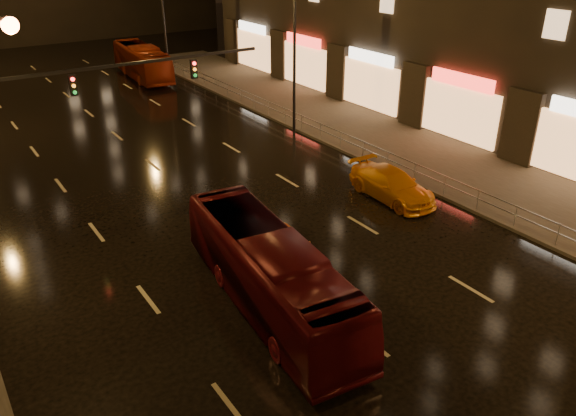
{
  "coord_description": "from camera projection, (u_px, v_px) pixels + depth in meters",
  "views": [
    {
      "loc": [
        -10.08,
        -6.36,
        11.72
      ],
      "look_at": [
        0.38,
        9.09,
        2.5
      ],
      "focal_mm": 35.0,
      "sensor_mm": 36.0,
      "label": 1
    }
  ],
  "objects": [
    {
      "name": "bus_curb",
      "position": [
        142.0,
        61.0,
        49.3
      ],
      "size": [
        3.21,
        10.44,
        2.86
      ],
      "primitive_type": "imported",
      "rotation": [
        0.0,
        0.0,
        -0.08
      ],
      "color": "maroon",
      "rests_on": "ground"
    },
    {
      "name": "sidewalk_right",
      "position": [
        417.0,
        152.0,
        32.87
      ],
      "size": [
        7.0,
        70.0,
        0.15
      ],
      "primitive_type": "cube",
      "color": "#38332D",
      "rests_on": "ground"
    },
    {
      "name": "taxi_far",
      "position": [
        392.0,
        185.0,
        27.12
      ],
      "size": [
        2.15,
        4.98,
        1.43
      ],
      "primitive_type": "imported",
      "rotation": [
        0.0,
        0.0,
        -0.03
      ],
      "color": "orange",
      "rests_on": "ground"
    },
    {
      "name": "ground",
      "position": [
        167.0,
        177.0,
        29.83
      ],
      "size": [
        140.0,
        140.0,
        0.0
      ],
      "primitive_type": "plane",
      "color": "black",
      "rests_on": "ground"
    },
    {
      "name": "taxi_near",
      "position": [
        287.0,
        246.0,
        21.89
      ],
      "size": [
        1.85,
        4.05,
        1.35
      ],
      "primitive_type": "imported",
      "rotation": [
        0.0,
        0.0,
        -0.07
      ],
      "color": "orange",
      "rests_on": "ground"
    },
    {
      "name": "traffic_signal",
      "position": [
        52.0,
        104.0,
        25.18
      ],
      "size": [
        15.31,
        0.32,
        6.2
      ],
      "color": "black",
      "rests_on": "ground"
    },
    {
      "name": "bus_red",
      "position": [
        270.0,
        272.0,
        18.96
      ],
      "size": [
        3.44,
        10.16,
        2.78
      ],
      "primitive_type": "imported",
      "rotation": [
        0.0,
        0.0,
        -0.11
      ],
      "color": "#520B11",
      "rests_on": "ground"
    },
    {
      "name": "railing_right",
      "position": [
        341.0,
        136.0,
        33.07
      ],
      "size": [
        0.05,
        56.0,
        1.0
      ],
      "color": "#99999E",
      "rests_on": "sidewalk_right"
    }
  ]
}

